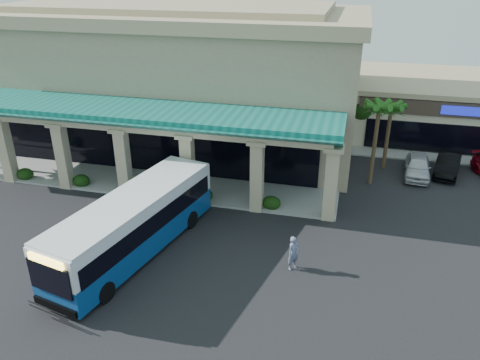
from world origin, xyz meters
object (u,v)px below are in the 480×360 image
(car_silver, at_px, (418,166))
(pedestrian, at_px, (293,253))
(transit_bus, at_px, (135,225))
(car_white, at_px, (448,164))

(car_silver, bearing_deg, pedestrian, -113.26)
(transit_bus, bearing_deg, car_silver, 54.55)
(pedestrian, height_order, car_white, pedestrian)
(car_silver, relative_size, car_white, 0.96)
(transit_bus, distance_m, car_white, 23.41)
(transit_bus, relative_size, pedestrian, 6.44)
(pedestrian, bearing_deg, car_silver, 13.19)
(transit_bus, distance_m, car_silver, 21.08)
(pedestrian, xyz_separation_m, car_white, (9.41, 14.57, -0.18))
(car_white, bearing_deg, transit_bus, -126.47)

